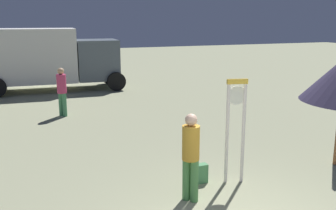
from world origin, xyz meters
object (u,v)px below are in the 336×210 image
object	(u,v)px
standing_clock	(236,121)
person_near_clock	(191,153)
backpack	(200,174)
box_truck_near	(37,57)
person_distant	(62,89)

from	to	relation	value
standing_clock	person_near_clock	size ratio (longest dim) A/B	1.30
backpack	box_truck_near	bearing A→B (deg)	101.45
person_near_clock	backpack	xyz separation A→B (m)	(0.53, 0.67, -0.76)
person_near_clock	box_truck_near	bearing A→B (deg)	98.59
standing_clock	person_distant	world-z (taller)	standing_clock
person_near_clock	backpack	size ratio (longest dim) A/B	4.19
box_truck_near	standing_clock	bearing A→B (deg)	-75.75
standing_clock	box_truck_near	bearing A→B (deg)	104.25
person_distant	box_truck_near	xyz separation A→B (m)	(-0.48, 5.42, 0.65)
person_distant	standing_clock	bearing A→B (deg)	-69.18
standing_clock	person_near_clock	world-z (taller)	standing_clock
box_truck_near	person_distant	bearing A→B (deg)	-84.98
backpack	box_truck_near	distance (m)	12.66
person_near_clock	person_distant	size ratio (longest dim) A/B	0.99
backpack	box_truck_near	size ratio (longest dim) A/B	0.05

